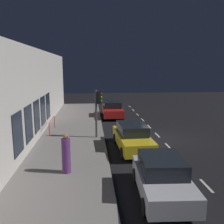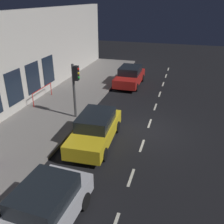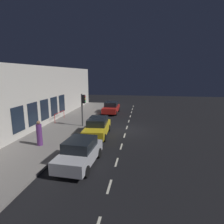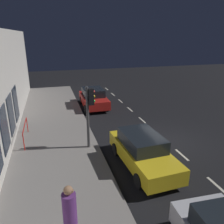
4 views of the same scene
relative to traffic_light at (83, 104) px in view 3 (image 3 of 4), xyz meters
name	(u,v)px [view 3 (image 3 of 4)]	position (x,y,z in m)	size (l,w,h in m)	color
ground_plane	(126,130)	(-4.43, 0.33, -2.41)	(60.00, 60.00, 0.00)	black
sidewalk	(66,127)	(1.82, 0.33, -2.33)	(4.50, 32.00, 0.15)	gray
building_facade	(41,97)	(4.37, 0.33, 0.71)	(0.65, 32.00, 6.24)	beige
lane_centre_line	(127,127)	(-4.43, -0.67, -2.40)	(0.12, 27.20, 0.01)	beige
traffic_light	(83,104)	(0.00, 0.00, 0.00)	(0.49, 0.32, 3.33)	#424244
parked_car_0	(111,108)	(-1.64, -7.42, -1.62)	(2.01, 4.30, 1.58)	red
parked_car_1	(80,152)	(-2.26, 7.78, -1.62)	(2.07, 4.00, 1.58)	#B7B7BC
parked_car_2	(97,127)	(-2.03, 2.28, -1.62)	(2.06, 4.57, 1.58)	gold
pedestrian_0	(39,134)	(1.63, 5.60, -1.39)	(0.54, 0.54, 1.89)	#5B2D70
red_railing	(59,114)	(3.44, -1.76, -1.52)	(0.05, 2.49, 0.97)	red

